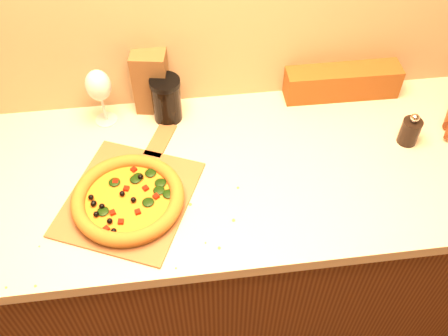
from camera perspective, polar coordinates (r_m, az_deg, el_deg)
cabinet at (r=1.85m, az=-2.24°, el=-9.88°), size 2.80×0.65×0.86m
countertop at (r=1.48m, az=-2.75°, el=-0.83°), size 2.84×0.68×0.04m
pizza_peel at (r=1.43m, az=-10.53°, el=-2.97°), size 0.45×0.53×0.01m
pizza at (r=1.39m, az=-10.90°, el=-3.47°), size 0.31×0.31×0.04m
pepper_grinder at (r=1.61m, az=20.49°, el=4.01°), size 0.06×0.06×0.11m
bread_bag at (r=1.73m, az=13.17°, el=9.91°), size 0.38×0.13×0.10m
wine_glass at (r=1.57m, az=-14.14°, el=8.98°), size 0.08×0.08×0.20m
paper_bag at (r=1.61m, az=-8.31°, el=9.82°), size 0.12×0.10×0.21m
dark_jar at (r=1.58m, az=-6.59°, el=7.80°), size 0.09×0.09×0.15m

